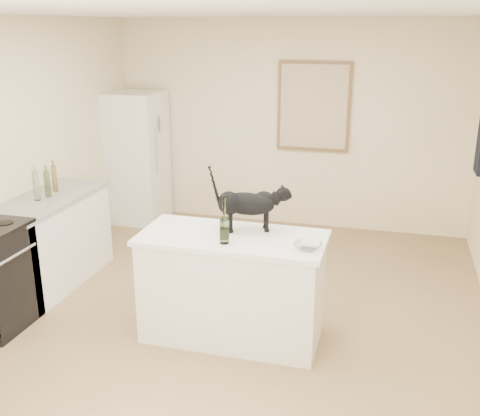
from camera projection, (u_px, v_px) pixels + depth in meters
name	position (u px, v px, depth m)	size (l,w,h in m)	color
floor	(228.00, 321.00, 4.97)	(5.50, 5.50, 0.00)	#94764F
ceiling	(226.00, 11.00, 4.17)	(5.50, 5.50, 0.00)	white
wall_back	(290.00, 125.00, 7.09)	(4.50, 4.50, 0.00)	beige
wall_front	(11.00, 369.00, 2.05)	(4.50, 4.50, 0.00)	beige
island_base	(233.00, 289.00, 4.63)	(1.44, 0.67, 0.86)	white
island_top	(232.00, 238.00, 4.49)	(1.50, 0.70, 0.04)	white
left_cabinets	(50.00, 243.00, 5.61)	(0.60, 1.40, 0.86)	white
left_countertop	(45.00, 200.00, 5.47)	(0.62, 1.44, 0.04)	gray
fridge	(137.00, 158.00, 7.36)	(0.68, 0.68, 1.70)	white
artwork_frame	(314.00, 107.00, 6.91)	(0.90, 0.03, 1.10)	brown
artwork_canvas	(313.00, 107.00, 6.89)	(0.82, 0.00, 1.02)	beige
black_cat	(247.00, 207.00, 4.53)	(0.59, 0.18, 0.41)	black
wine_bottle	(224.00, 222.00, 4.27)	(0.07, 0.07, 0.34)	#345522
glass_bowl	(308.00, 246.00, 4.19)	(0.21, 0.21, 0.05)	white
fridge_paper	(160.00, 123.00, 7.15)	(0.01, 0.16, 0.20)	beige
counter_bottle_cluster	(46.00, 183.00, 5.47)	(0.10, 0.37, 0.28)	#214416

